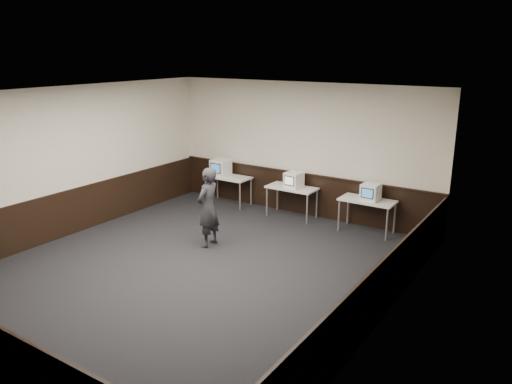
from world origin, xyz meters
TOP-DOWN VIEW (x-y plane):
  - floor at (0.00, 0.00)m, footprint 8.00×8.00m
  - ceiling at (0.00, 0.00)m, footprint 8.00×8.00m
  - back_wall at (0.00, 4.00)m, footprint 7.00×0.00m
  - left_wall at (-3.50, 0.00)m, footprint 0.00×8.00m
  - right_wall at (3.50, 0.00)m, footprint 0.00×8.00m
  - wainscot_back at (0.00, 3.98)m, footprint 6.98×0.04m
  - wainscot_left at (-3.48, 0.00)m, footprint 0.04×7.98m
  - wainscot_right at (3.48, 0.00)m, footprint 0.04×7.98m
  - wainscot_rail at (0.00, 3.96)m, footprint 6.98×0.06m
  - desk_left at (-1.90, 3.60)m, footprint 1.20×0.60m
  - desk_center at (0.00, 3.60)m, footprint 1.20×0.60m
  - desk_right at (1.90, 3.60)m, footprint 1.20×0.60m
  - emac_left at (-2.11, 3.57)m, footprint 0.43×0.47m
  - emac_center at (0.05, 3.58)m, footprint 0.40×0.43m
  - emac_right at (1.96, 3.59)m, footprint 0.38×0.41m
  - person at (-0.53, 1.06)m, footprint 0.43×0.62m

SIDE VIEW (x-z plane):
  - floor at x=0.00m, z-range 0.00..0.00m
  - wainscot_back at x=0.00m, z-range 0.00..1.00m
  - wainscot_left at x=-3.48m, z-range 0.00..1.00m
  - wainscot_right at x=3.48m, z-range 0.00..1.00m
  - desk_left at x=-1.90m, z-range 0.30..1.05m
  - desk_center at x=0.00m, z-range 0.30..1.05m
  - desk_right at x=1.90m, z-range 0.30..1.05m
  - person at x=-0.53m, z-range 0.00..1.65m
  - emac_center at x=0.05m, z-range 0.75..1.12m
  - emac_right at x=1.96m, z-range 0.75..1.12m
  - emac_left at x=-2.11m, z-range 0.75..1.18m
  - wainscot_rail at x=0.00m, z-range 1.00..1.04m
  - back_wall at x=0.00m, z-range -1.90..5.10m
  - left_wall at x=-3.50m, z-range -2.40..5.60m
  - right_wall at x=3.50m, z-range -2.40..5.60m
  - ceiling at x=0.00m, z-range 3.20..3.20m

